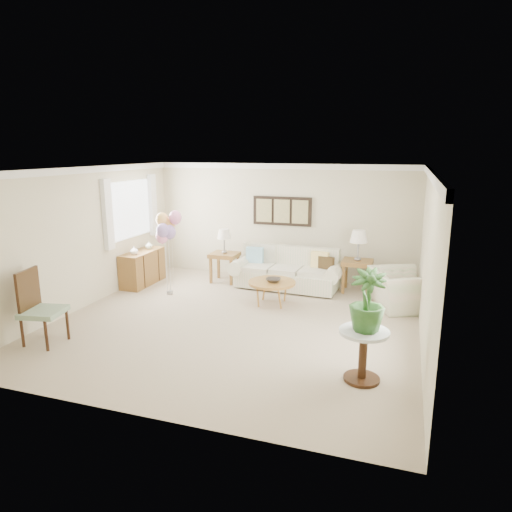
{
  "coord_description": "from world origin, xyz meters",
  "views": [
    {
      "loc": [
        2.65,
        -6.91,
        2.91
      ],
      "look_at": [
        0.16,
        0.6,
        1.05
      ],
      "focal_mm": 32.0,
      "sensor_mm": 36.0,
      "label": 1
    }
  ],
  "objects_px": {
    "coffee_table": "(272,283)",
    "sofa": "(288,272)",
    "accent_chair": "(38,306)",
    "balloon_cluster": "(167,227)",
    "armchair": "(399,289)"
  },
  "relations": [
    {
      "from": "armchair",
      "to": "accent_chair",
      "type": "relative_size",
      "value": 0.95
    },
    {
      "from": "sofa",
      "to": "balloon_cluster",
      "type": "bearing_deg",
      "value": -150.74
    },
    {
      "from": "armchair",
      "to": "balloon_cluster",
      "type": "xyz_separation_m",
      "value": [
        -4.48,
        -0.64,
        1.04
      ]
    },
    {
      "from": "sofa",
      "to": "armchair",
      "type": "xyz_separation_m",
      "value": [
        2.3,
        -0.58,
        0.01
      ]
    },
    {
      "from": "sofa",
      "to": "balloon_cluster",
      "type": "height_order",
      "value": "balloon_cluster"
    },
    {
      "from": "sofa",
      "to": "accent_chair",
      "type": "distance_m",
      "value": 4.91
    },
    {
      "from": "sofa",
      "to": "accent_chair",
      "type": "bearing_deg",
      "value": -126.02
    },
    {
      "from": "accent_chair",
      "to": "balloon_cluster",
      "type": "distance_m",
      "value": 2.95
    },
    {
      "from": "armchair",
      "to": "accent_chair",
      "type": "distance_m",
      "value": 6.19
    },
    {
      "from": "sofa",
      "to": "coffee_table",
      "type": "xyz_separation_m",
      "value": [
        -0.02,
        -1.14,
        0.08
      ]
    },
    {
      "from": "coffee_table",
      "to": "sofa",
      "type": "bearing_deg",
      "value": 89.08
    },
    {
      "from": "sofa",
      "to": "balloon_cluster",
      "type": "relative_size",
      "value": 1.38
    },
    {
      "from": "armchair",
      "to": "balloon_cluster",
      "type": "distance_m",
      "value": 4.64
    },
    {
      "from": "armchair",
      "to": "balloon_cluster",
      "type": "height_order",
      "value": "balloon_cluster"
    },
    {
      "from": "sofa",
      "to": "armchair",
      "type": "relative_size",
      "value": 2.19
    }
  ]
}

